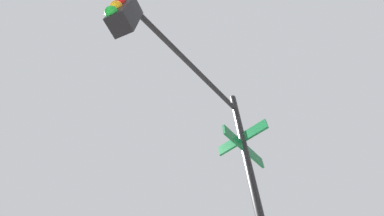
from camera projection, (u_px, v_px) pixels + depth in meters
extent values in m
cylinder|color=black|center=(190.00, 65.00, 4.42)|extent=(1.01, 2.52, 0.09)
cube|color=black|center=(125.00, 16.00, 3.47)|extent=(0.28, 0.28, 0.80)
sphere|color=red|center=(121.00, 3.00, 3.60)|extent=(0.18, 0.18, 0.18)
sphere|color=orange|center=(116.00, 7.00, 3.40)|extent=(0.18, 0.18, 0.18)
sphere|color=green|center=(112.00, 13.00, 3.20)|extent=(0.18, 0.18, 0.18)
cube|color=#0F5128|center=(244.00, 147.00, 4.17)|extent=(0.42, 1.05, 0.20)
cube|color=#0F5128|center=(242.00, 138.00, 4.35)|extent=(0.95, 0.39, 0.20)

